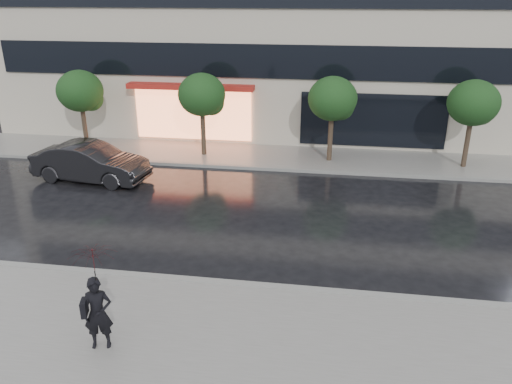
# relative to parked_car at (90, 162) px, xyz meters

# --- Properties ---
(ground) EXTENTS (120.00, 120.00, 0.00)m
(ground) POSITION_rel_parked_car_xyz_m (6.88, -6.10, -0.80)
(ground) COLOR black
(ground) RESTS_ON ground
(sidewalk_near) EXTENTS (60.00, 4.50, 0.12)m
(sidewalk_near) POSITION_rel_parked_car_xyz_m (6.88, -9.35, -0.74)
(sidewalk_near) COLOR slate
(sidewalk_near) RESTS_ON ground
(sidewalk_far) EXTENTS (60.00, 3.50, 0.12)m
(sidewalk_far) POSITION_rel_parked_car_xyz_m (6.88, 4.15, -0.74)
(sidewalk_far) COLOR slate
(sidewalk_far) RESTS_ON ground
(curb_near) EXTENTS (60.00, 0.25, 0.14)m
(curb_near) POSITION_rel_parked_car_xyz_m (6.88, -7.10, -0.73)
(curb_near) COLOR gray
(curb_near) RESTS_ON ground
(curb_far) EXTENTS (60.00, 0.25, 0.14)m
(curb_far) POSITION_rel_parked_car_xyz_m (6.88, 2.40, -0.73)
(curb_far) COLOR gray
(curb_far) RESTS_ON ground
(tree_far_west) EXTENTS (2.20, 2.20, 3.99)m
(tree_far_west) POSITION_rel_parked_car_xyz_m (-2.06, 3.93, 2.12)
(tree_far_west) COLOR #33261C
(tree_far_west) RESTS_ON ground
(tree_mid_west) EXTENTS (2.20, 2.20, 3.99)m
(tree_mid_west) POSITION_rel_parked_car_xyz_m (3.94, 3.93, 2.12)
(tree_mid_west) COLOR #33261C
(tree_mid_west) RESTS_ON ground
(tree_mid_east) EXTENTS (2.20, 2.20, 3.99)m
(tree_mid_east) POSITION_rel_parked_car_xyz_m (9.94, 3.93, 2.12)
(tree_mid_east) COLOR #33261C
(tree_mid_east) RESTS_ON ground
(tree_far_east) EXTENTS (2.20, 2.20, 3.99)m
(tree_far_east) POSITION_rel_parked_car_xyz_m (15.94, 3.93, 2.12)
(tree_far_east) COLOR #33261C
(tree_far_east) RESTS_ON ground
(parked_car) EXTENTS (5.05, 2.30, 1.61)m
(parked_car) POSITION_rel_parked_car_xyz_m (0.00, 0.00, 0.00)
(parked_car) COLOR black
(parked_car) RESTS_ON ground
(pedestrian_with_umbrella) EXTENTS (1.24, 1.25, 2.48)m
(pedestrian_with_umbrella) POSITION_rel_parked_car_xyz_m (5.08, -10.06, 0.95)
(pedestrian_with_umbrella) COLOR black
(pedestrian_with_umbrella) RESTS_ON sidewalk_near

